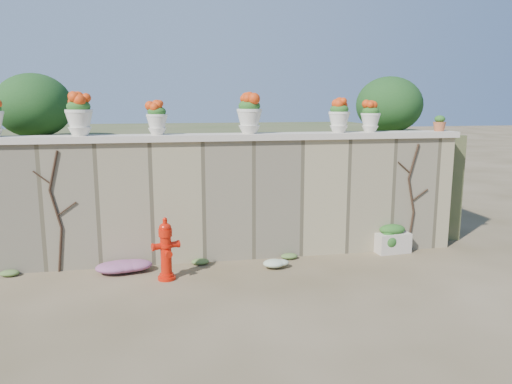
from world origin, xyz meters
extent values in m
plane|color=brown|center=(0.00, 0.00, 0.00)|extent=(80.00, 80.00, 0.00)
cube|color=gray|center=(0.00, 1.80, 1.00)|extent=(8.00, 0.40, 2.00)
cube|color=beige|center=(0.00, 1.80, 2.05)|extent=(8.10, 0.52, 0.10)
cube|color=#384C23|center=(0.00, 5.00, 1.00)|extent=(9.00, 6.00, 2.00)
ellipsoid|color=#143814|center=(-3.20, 3.00, 2.55)|extent=(1.30, 1.30, 1.10)
ellipsoid|color=#143814|center=(3.40, 3.00, 2.55)|extent=(1.30, 1.30, 1.10)
cylinder|color=black|center=(-2.66, 1.58, 0.35)|extent=(0.12, 0.04, 0.70)
cylinder|color=black|center=(-2.69, 1.58, 1.00)|extent=(0.17, 0.04, 0.61)
cylinder|color=black|center=(-2.67, 1.58, 1.60)|extent=(0.18, 0.04, 0.61)
cylinder|color=black|center=(-2.52, 1.58, 1.00)|extent=(0.30, 0.02, 0.22)
cylinder|color=black|center=(-2.85, 1.58, 1.50)|extent=(0.25, 0.02, 0.21)
cylinder|color=black|center=(3.24, 1.58, 0.35)|extent=(0.12, 0.04, 0.70)
cylinder|color=black|center=(3.22, 1.58, 1.00)|extent=(0.17, 0.04, 0.61)
cylinder|color=black|center=(3.23, 1.58, 1.60)|extent=(0.18, 0.04, 0.61)
cylinder|color=black|center=(3.38, 1.58, 1.00)|extent=(0.30, 0.02, 0.22)
cylinder|color=black|center=(3.05, 1.58, 1.50)|extent=(0.25, 0.02, 0.21)
cylinder|color=red|center=(-1.05, 0.92, 0.02)|extent=(0.27, 0.27, 0.05)
cylinder|color=red|center=(-1.05, 0.92, 0.38)|extent=(0.16, 0.16, 0.59)
cylinder|color=red|center=(-1.05, 0.92, 0.52)|extent=(0.20, 0.20, 0.04)
cylinder|color=red|center=(-1.05, 0.92, 0.73)|extent=(0.20, 0.20, 0.11)
ellipsoid|color=red|center=(-1.05, 0.92, 0.82)|extent=(0.18, 0.18, 0.13)
cylinder|color=red|center=(-1.05, 0.92, 0.90)|extent=(0.07, 0.07, 0.10)
cylinder|color=red|center=(-1.18, 0.88, 0.52)|extent=(0.15, 0.13, 0.10)
cylinder|color=red|center=(-0.92, 0.95, 0.52)|extent=(0.15, 0.13, 0.10)
cylinder|color=red|center=(-1.02, 0.81, 0.43)|extent=(0.11, 0.12, 0.09)
cube|color=beige|center=(2.88, 1.55, 0.18)|extent=(0.63, 0.40, 0.35)
ellipsoid|color=#1E5119|center=(2.88, 1.55, 0.41)|extent=(0.48, 0.32, 0.18)
ellipsoid|color=#1E5119|center=(2.81, 1.53, 0.25)|extent=(0.53, 0.48, 0.50)
ellipsoid|color=#C727B2|center=(-1.68, 1.31, 0.11)|extent=(0.86, 0.57, 0.23)
ellipsoid|color=white|center=(0.73, 1.14, 0.09)|extent=(0.53, 0.42, 0.19)
ellipsoid|color=#1E5119|center=(-2.29, 1.80, 2.55)|extent=(0.36, 0.36, 0.21)
ellipsoid|color=red|center=(-2.29, 1.80, 2.64)|extent=(0.31, 0.31, 0.22)
ellipsoid|color=#1E5119|center=(-1.11, 1.80, 2.46)|extent=(0.29, 0.29, 0.17)
ellipsoid|color=red|center=(-1.11, 1.80, 2.54)|extent=(0.25, 0.25, 0.18)
ellipsoid|color=#1E5119|center=(0.38, 1.80, 2.55)|extent=(0.36, 0.36, 0.22)
ellipsoid|color=red|center=(0.38, 1.80, 2.64)|extent=(0.31, 0.31, 0.22)
ellipsoid|color=#1E5119|center=(1.92, 1.80, 2.49)|extent=(0.31, 0.31, 0.19)
ellipsoid|color=red|center=(1.92, 1.80, 2.57)|extent=(0.27, 0.27, 0.20)
ellipsoid|color=#1E5119|center=(2.49, 1.80, 2.46)|extent=(0.29, 0.29, 0.17)
ellipsoid|color=red|center=(2.49, 1.80, 2.53)|extent=(0.25, 0.25, 0.18)
ellipsoid|color=#1E5119|center=(3.80, 1.80, 2.30)|extent=(0.18, 0.18, 0.13)
camera|label=1|loc=(-1.08, -6.32, 2.65)|focal=35.00mm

